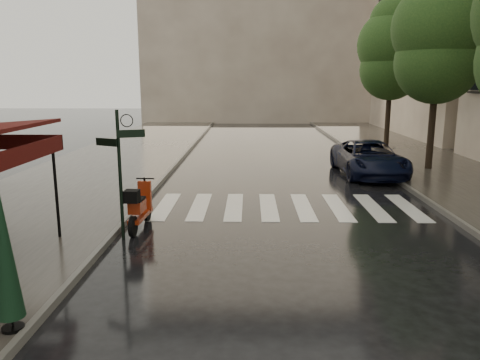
{
  "coord_description": "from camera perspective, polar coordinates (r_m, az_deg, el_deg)",
  "views": [
    {
      "loc": [
        1.84,
        -7.77,
        3.72
      ],
      "look_at": [
        1.63,
        3.29,
        1.4
      ],
      "focal_mm": 35.0,
      "sensor_mm": 36.0,
      "label": 1
    }
  ],
  "objects": [
    {
      "name": "ground",
      "position": [
        8.81,
        -11.4,
        -13.38
      ],
      "size": [
        120.0,
        120.0,
        0.0
      ],
      "primitive_type": "plane",
      "color": "black",
      "rests_on": "ground"
    },
    {
      "name": "sidewalk_near",
      "position": [
        21.08,
        -16.43,
        1.36
      ],
      "size": [
        6.0,
        60.0,
        0.12
      ],
      "primitive_type": "cube",
      "color": "#38332D",
      "rests_on": "ground"
    },
    {
      "name": "sidewalk_far",
      "position": [
        21.79,
        23.78,
        1.17
      ],
      "size": [
        5.5,
        60.0,
        0.12
      ],
      "primitive_type": "cube",
      "color": "#38332D",
      "rests_on": "ground"
    },
    {
      "name": "curb_near",
      "position": [
        20.37,
        -8.22,
        1.42
      ],
      "size": [
        0.12,
        60.0,
        0.16
      ],
      "primitive_type": "cube",
      "color": "#595651",
      "rests_on": "ground"
    },
    {
      "name": "curb_far",
      "position": [
        20.87,
        16.67,
        1.29
      ],
      "size": [
        0.12,
        60.0,
        0.16
      ],
      "primitive_type": "cube",
      "color": "#595651",
      "rests_on": "ground"
    },
    {
      "name": "crosswalk",
      "position": [
        14.31,
        5.61,
        -3.25
      ],
      "size": [
        7.85,
        3.2,
        0.01
      ],
      "color": "silver",
      "rests_on": "ground"
    },
    {
      "name": "signpost",
      "position": [
        11.35,
        -14.44,
        1.9
      ],
      "size": [
        1.17,
        0.29,
        3.1
      ],
      "color": "black",
      "rests_on": "ground"
    },
    {
      "name": "backdrop_building",
      "position": [
        46.21,
        2.69,
        19.65
      ],
      "size": [
        22.0,
        6.0,
        20.0
      ],
      "primitive_type": "cube",
      "color": "gray",
      "rests_on": "ground"
    },
    {
      "name": "tree_mid",
      "position": [
        21.28,
        23.13,
        15.99
      ],
      "size": [
        3.8,
        3.8,
        8.34
      ],
      "color": "black",
      "rests_on": "sidewalk_far"
    },
    {
      "name": "tree_far",
      "position": [
        27.95,
        18.05,
        14.85
      ],
      "size": [
        3.8,
        3.8,
        8.16
      ],
      "color": "black",
      "rests_on": "sidewalk_far"
    },
    {
      "name": "scooter",
      "position": [
        12.26,
        -12.19,
        -3.35
      ],
      "size": [
        0.49,
        1.85,
        1.21
      ],
      "rotation": [
        0.0,
        0.0,
        -0.05
      ],
      "color": "black",
      "rests_on": "ground"
    },
    {
      "name": "parked_car",
      "position": [
        19.71,
        15.41,
        2.59
      ],
      "size": [
        2.45,
        5.06,
        1.39
      ],
      "primitive_type": "imported",
      "rotation": [
        0.0,
        0.0,
        0.03
      ],
      "color": "black",
      "rests_on": "ground"
    },
    {
      "name": "parasol_front",
      "position": [
        7.57,
        -26.74,
        -7.96
      ],
      "size": [
        0.4,
        0.4,
        2.23
      ],
      "color": "black",
      "rests_on": "sidewalk_near"
    }
  ]
}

